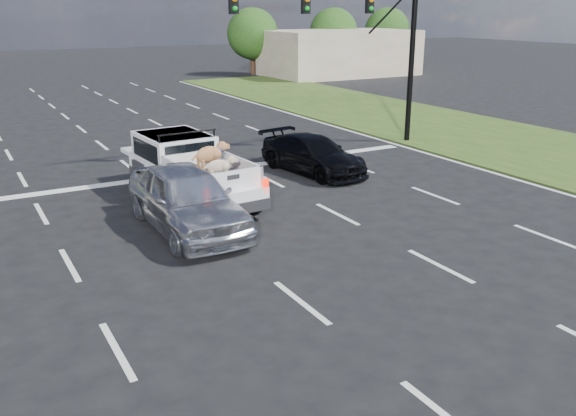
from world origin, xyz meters
name	(u,v)px	position (x,y,z in m)	size (l,w,h in m)	color
ground	(375,283)	(0.00, 0.00, 0.00)	(160.00, 160.00, 0.00)	black
road_markings	(239,199)	(0.00, 6.56, 0.01)	(17.75, 60.00, 0.01)	silver
grass_shoulder_right	(552,153)	(13.00, 6.00, 0.03)	(8.00, 60.00, 0.06)	#284314
traffic_signal	(365,25)	(7.20, 10.50, 4.73)	(9.11, 0.31, 7.00)	black
building_right	(339,53)	(22.00, 34.00, 1.80)	(12.00, 7.00, 3.60)	beige
tree_far_d	(252,34)	(16.00, 38.00, 3.29)	(4.20, 4.20, 5.40)	#332114
tree_far_e	(333,32)	(24.00, 38.00, 3.29)	(4.20, 4.20, 5.40)	#332114
tree_far_f	(387,31)	(30.00, 38.00, 3.29)	(4.20, 4.20, 5.40)	#332114
pickup_truck	(189,168)	(-1.21, 7.27, 0.92)	(2.32, 5.44, 1.99)	black
silver_sedan	(187,199)	(-2.20, 4.84, 0.82)	(1.94, 4.82, 1.64)	#B9BCC1
black_coupe	(313,154)	(3.50, 8.12, 0.62)	(1.75, 4.30, 1.25)	black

